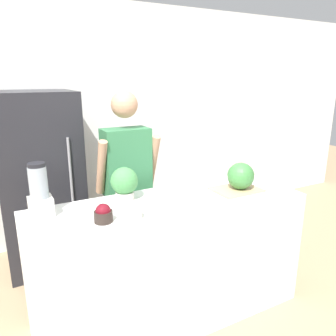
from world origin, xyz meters
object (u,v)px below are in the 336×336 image
person (127,187)px  bowl_cream (133,212)px  potted_plant (124,183)px  refrigerator (41,181)px  blender (39,193)px  bowl_cherries (103,214)px  watermelon (241,176)px

person → bowl_cream: (-0.24, -0.74, 0.10)m
person → bowl_cream: person is taller
potted_plant → refrigerator: bearing=113.4°
person → potted_plant: bearing=-113.1°
blender → potted_plant: (0.58, 0.00, -0.02)m
refrigerator → blender: (-0.12, -1.07, 0.24)m
person → bowl_cherries: 0.83m
bowl_cherries → potted_plant: 0.40m
potted_plant → watermelon: bearing=-14.6°
bowl_cherries → bowl_cream: bearing=-11.3°
refrigerator → potted_plant: refrigerator is taller
refrigerator → watermelon: bearing=-43.9°
bowl_cherries → bowl_cream: size_ratio=1.00×
bowl_cream → refrigerator: bearing=105.7°
bowl_cherries → bowl_cream: (0.18, -0.04, -0.01)m
bowl_cherries → potted_plant: potted_plant is taller
blender → person: bearing=28.6°
watermelon → potted_plant: size_ratio=0.86×
bowl_cream → blender: size_ratio=0.34×
bowl_cherries → blender: bearing=138.4°
person → bowl_cherries: (-0.43, -0.70, 0.11)m
refrigerator → potted_plant: bearing=-66.6°
person → bowl_cream: size_ratio=14.21×
potted_plant → bowl_cherries: bearing=-130.5°
bowl_cherries → watermelon: bearing=3.2°
watermelon → bowl_cream: size_ratio=1.77×
bowl_cream → blender: 0.62m
person → watermelon: size_ratio=8.01×
refrigerator → bowl_cream: 1.46m
person → watermelon: 0.98m
bowl_cream → potted_plant: potted_plant is taller
watermelon → bowl_cream: bearing=-174.1°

